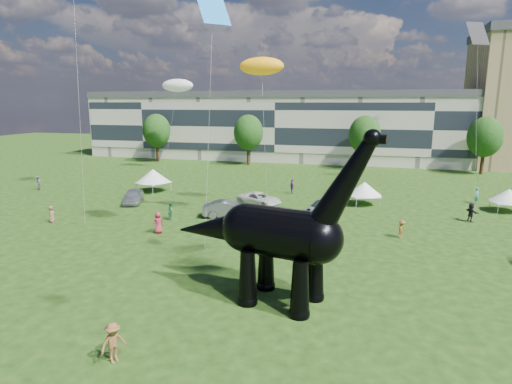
# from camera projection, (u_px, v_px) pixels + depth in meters

# --- Properties ---
(ground) EXTENTS (220.00, 220.00, 0.00)m
(ground) POSITION_uv_depth(u_px,v_px,m) (187.00, 307.00, 23.72)
(ground) COLOR #16330C
(ground) RESTS_ON ground
(terrace_row) EXTENTS (78.00, 11.00, 12.00)m
(terrace_row) POSITION_uv_depth(u_px,v_px,m) (281.00, 129.00, 83.02)
(terrace_row) COLOR beige
(terrace_row) RESTS_ON ground
(tree_far_left) EXTENTS (5.20, 5.20, 9.44)m
(tree_far_left) POSITION_uv_depth(u_px,v_px,m) (156.00, 128.00, 80.18)
(tree_far_left) COLOR #382314
(tree_far_left) RESTS_ON ground
(tree_mid_left) EXTENTS (5.20, 5.20, 9.44)m
(tree_mid_left) POSITION_uv_depth(u_px,v_px,m) (248.00, 130.00, 75.51)
(tree_mid_left) COLOR #382314
(tree_mid_left) RESTS_ON ground
(tree_mid_right) EXTENTS (5.20, 5.20, 9.44)m
(tree_mid_right) POSITION_uv_depth(u_px,v_px,m) (365.00, 132.00, 70.32)
(tree_mid_right) COLOR #382314
(tree_mid_right) RESTS_ON ground
(tree_far_right) EXTENTS (5.20, 5.20, 9.44)m
(tree_far_right) POSITION_uv_depth(u_px,v_px,m) (485.00, 134.00, 65.65)
(tree_far_right) COLOR #382314
(tree_far_right) RESTS_ON ground
(dinosaur_sculpture) EXTENTS (12.63, 4.71, 10.30)m
(dinosaur_sculpture) POSITION_uv_depth(u_px,v_px,m) (273.00, 235.00, 23.85)
(dinosaur_sculpture) COLOR black
(dinosaur_sculpture) RESTS_ON ground
(car_silver) EXTENTS (3.45, 5.03, 1.59)m
(car_silver) POSITION_uv_depth(u_px,v_px,m) (133.00, 196.00, 47.79)
(car_silver) COLOR silver
(car_silver) RESTS_ON ground
(car_grey) EXTENTS (5.32, 2.94, 1.66)m
(car_grey) POSITION_uv_depth(u_px,v_px,m) (229.00, 209.00, 41.92)
(car_grey) COLOR slate
(car_grey) RESTS_ON ground
(car_white) EXTENTS (5.64, 4.19, 1.42)m
(car_white) POSITION_uv_depth(u_px,v_px,m) (259.00, 199.00, 46.70)
(car_white) COLOR silver
(car_white) RESTS_ON ground
(car_dark) EXTENTS (4.24, 6.20, 1.67)m
(car_dark) POSITION_uv_depth(u_px,v_px,m) (324.00, 208.00, 42.51)
(car_dark) COLOR #595960
(car_dark) RESTS_ON ground
(gazebo_near) EXTENTS (4.81, 4.81, 2.57)m
(gazebo_near) POSITION_uv_depth(u_px,v_px,m) (364.00, 189.00, 46.85)
(gazebo_near) COLOR white
(gazebo_near) RESTS_ON ground
(gazebo_far) EXTENTS (3.70, 3.70, 2.41)m
(gazebo_far) POSITION_uv_depth(u_px,v_px,m) (508.00, 196.00, 43.90)
(gazebo_far) COLOR white
(gazebo_far) RESTS_ON ground
(gazebo_left) EXTENTS (5.24, 5.24, 2.87)m
(gazebo_left) POSITION_uv_depth(u_px,v_px,m) (153.00, 176.00, 53.63)
(gazebo_left) COLOR white
(gazebo_left) RESTS_ON ground
(visitors) EXTENTS (53.62, 37.76, 1.88)m
(visitors) POSITION_uv_depth(u_px,v_px,m) (249.00, 217.00, 38.94)
(visitors) COLOR teal
(visitors) RESTS_ON ground
(kites) EXTENTS (58.99, 56.45, 28.19)m
(kites) POSITION_uv_depth(u_px,v_px,m) (164.00, 36.00, 49.06)
(kites) COLOR red
(kites) RESTS_ON ground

